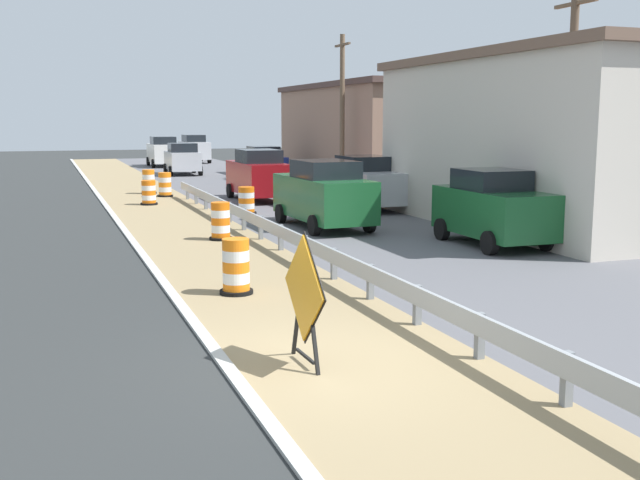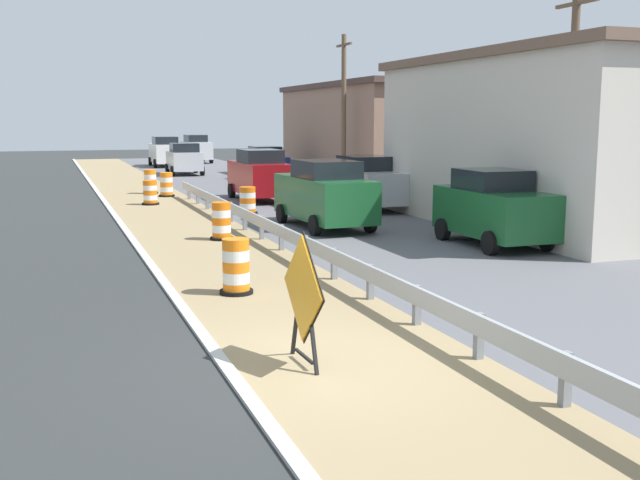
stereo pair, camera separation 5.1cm
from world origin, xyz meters
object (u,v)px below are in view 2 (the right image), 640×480
(car_lead_near_lane, at_px, (165,152))
(car_distant_a, at_px, (266,163))
(utility_pole_mid, at_px, (344,110))
(traffic_barrel_close, at_px, (221,223))
(traffic_barrel_farthest, at_px, (150,183))
(car_distant_b, at_px, (324,194))
(traffic_barrel_farther, at_px, (166,186))
(car_distant_c, at_px, (494,208))
(car_trailing_far_lane, at_px, (184,159))
(traffic_barrel_mid, at_px, (248,202))
(traffic_barrel_nearest, at_px, (236,269))
(utility_pole_near, at_px, (571,109))
(car_lead_far_lane, at_px, (259,175))
(car_mid_far_lane, at_px, (196,149))
(car_trailing_near_lane, at_px, (367,182))
(warning_sign_diamond, at_px, (303,293))
(traffic_barrel_far, at_px, (150,194))

(car_lead_near_lane, relative_size, car_distant_a, 1.18)
(car_distant_a, height_order, utility_pole_mid, utility_pole_mid)
(traffic_barrel_close, relative_size, car_distant_a, 0.27)
(traffic_barrel_close, xyz_separation_m, car_lead_near_lane, (3.63, 35.69, 0.61))
(car_lead_near_lane, bearing_deg, traffic_barrel_farthest, 170.41)
(car_distant_b, bearing_deg, traffic_barrel_farther, 14.09)
(car_distant_a, relative_size, car_distant_c, 1.00)
(car_trailing_far_lane, relative_size, car_distant_a, 1.02)
(traffic_barrel_mid, distance_m, traffic_barrel_farther, 7.77)
(traffic_barrel_nearest, height_order, utility_pole_near, utility_pole_near)
(traffic_barrel_farthest, distance_m, utility_pole_mid, 10.02)
(car_lead_far_lane, bearing_deg, utility_pole_near, -156.76)
(car_lead_far_lane, xyz_separation_m, car_distant_a, (3.29, 10.65, -0.13))
(traffic_barrel_farther, xyz_separation_m, car_lead_far_lane, (3.58, -3.02, 0.61))
(utility_pole_mid, bearing_deg, car_mid_far_lane, 95.11)
(car_trailing_near_lane, bearing_deg, traffic_barrel_close, -50.55)
(car_trailing_near_lane, distance_m, utility_pole_near, 9.68)
(car_trailing_near_lane, bearing_deg, car_distant_c, -0.63)
(traffic_barrel_farthest, bearing_deg, traffic_barrel_mid, -75.33)
(traffic_barrel_mid, relative_size, car_mid_far_lane, 0.21)
(traffic_barrel_close, xyz_separation_m, car_trailing_near_lane, (7.13, 5.78, 0.54))
(car_distant_a, distance_m, utility_pole_mid, 8.18)
(car_trailing_near_lane, bearing_deg, car_distant_b, -37.25)
(car_lead_far_lane, bearing_deg, car_lead_near_lane, 0.42)
(warning_sign_diamond, relative_size, car_lead_near_lane, 0.41)
(traffic_barrel_farther, bearing_deg, traffic_barrel_farthest, 107.70)
(traffic_barrel_nearest, bearing_deg, car_mid_far_lane, 80.31)
(car_distant_a, height_order, utility_pole_near, utility_pole_near)
(car_distant_c, relative_size, utility_pole_near, 0.56)
(car_trailing_near_lane, bearing_deg, traffic_barrel_farthest, -140.82)
(traffic_barrel_farthest, height_order, car_trailing_far_lane, car_trailing_far_lane)
(traffic_barrel_close, bearing_deg, car_lead_far_lane, 68.86)
(traffic_barrel_close, relative_size, car_distant_b, 0.23)
(car_lead_near_lane, bearing_deg, traffic_barrel_far, 170.95)
(traffic_barrel_far, relative_size, car_mid_far_lane, 0.21)
(car_lead_far_lane, height_order, car_distant_b, car_lead_far_lane)
(traffic_barrel_farther, bearing_deg, traffic_barrel_nearest, -94.57)
(car_mid_far_lane, distance_m, car_distant_b, 38.82)
(utility_pole_mid, bearing_deg, car_distant_b, -114.21)
(traffic_barrel_farther, relative_size, utility_pole_near, 0.15)
(traffic_barrel_close, xyz_separation_m, traffic_barrel_farther, (0.37, 13.23, -0.00))
(car_distant_a, distance_m, utility_pole_near, 24.28)
(traffic_barrel_mid, xyz_separation_m, traffic_barrel_far, (-3.02, 4.38, -0.01))
(car_mid_far_lane, height_order, utility_pole_near, utility_pole_near)
(warning_sign_diamond, xyz_separation_m, traffic_barrel_close, (1.40, 11.74, -0.55))
(traffic_barrel_farther, xyz_separation_m, car_trailing_near_lane, (6.76, -7.45, 0.54))
(car_trailing_far_lane, distance_m, car_distant_c, 30.65)
(car_distant_c, bearing_deg, car_lead_far_lane, -166.50)
(car_trailing_far_lane, bearing_deg, car_distant_c, -171.79)
(traffic_barrel_far, xyz_separation_m, car_mid_far_lane, (7.56, 29.99, 0.66))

